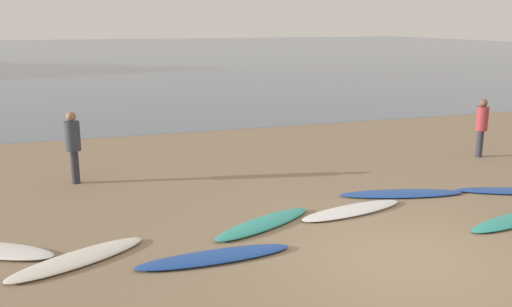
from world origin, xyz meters
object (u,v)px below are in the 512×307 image
object	(u,v)px
surfboard_2	(78,259)
surfboard_8	(512,191)
person_1	(482,123)
surfboard_5	(352,210)
surfboard_4	(263,223)
surfboard_6	(401,194)
surfboard_3	(214,257)
person_0	(73,142)

from	to	relation	value
surfboard_2	surfboard_8	distance (m)	8.71
surfboard_8	person_1	size ratio (longest dim) A/B	1.53
surfboard_2	surfboard_5	distance (m)	4.96
surfboard_4	surfboard_6	bearing A→B (deg)	-14.09
surfboard_3	person_0	bearing A→B (deg)	109.94
surfboard_2	person_1	world-z (taller)	person_1
surfboard_2	surfboard_5	size ratio (longest dim) A/B	0.97
surfboard_4	surfboard_8	bearing A→B (deg)	-25.35
person_0	surfboard_5	bearing A→B (deg)	33.54
surfboard_6	surfboard_5	bearing A→B (deg)	-143.70
surfboard_5	person_0	bearing A→B (deg)	131.73
surfboard_4	surfboard_8	xyz separation A→B (m)	(5.58, 0.15, -0.01)
surfboard_3	surfboard_8	size ratio (longest dim) A/B	1.03
surfboard_3	surfboard_8	xyz separation A→B (m)	(6.74, 1.22, -0.01)
person_1	surfboard_3	bearing A→B (deg)	57.35
surfboard_8	person_0	world-z (taller)	person_0
surfboard_6	surfboard_8	bearing A→B (deg)	-0.78
surfboard_3	person_1	world-z (taller)	person_1
person_1	surfboard_6	bearing A→B (deg)	61.43
person_0	person_1	distance (m)	10.18
surfboard_3	surfboard_8	bearing A→B (deg)	8.68
surfboard_3	surfboard_5	distance (m)	3.21
surfboard_4	surfboard_8	size ratio (longest dim) A/B	0.95
surfboard_8	person_1	xyz separation A→B (m)	(1.49, 2.79, 0.87)
surfboard_6	person_1	xyz separation A→B (m)	(3.79, 2.20, 0.87)
surfboard_5	surfboard_6	xyz separation A→B (m)	(1.47, 0.61, -0.01)
surfboard_5	surfboard_8	xyz separation A→B (m)	(3.77, 0.01, -0.00)
surfboard_2	surfboard_3	bearing A→B (deg)	-43.91
surfboard_5	person_0	xyz separation A→B (m)	(-4.89, 3.65, 0.90)
surfboard_2	surfboard_4	bearing A→B (deg)	-18.26
surfboard_3	person_1	bearing A→B (deg)	24.41
surfboard_2	surfboard_3	xyz separation A→B (m)	(1.95, -0.58, -0.00)
surfboard_5	surfboard_2	bearing A→B (deg)	175.74
surfboard_3	surfboard_5	xyz separation A→B (m)	(2.97, 1.21, -0.00)
surfboard_2	surfboard_8	xyz separation A→B (m)	(8.69, 0.64, -0.01)
surfboard_8	surfboard_2	bearing A→B (deg)	-153.36
surfboard_2	surfboard_8	world-z (taller)	surfboard_2
surfboard_6	person_0	size ratio (longest dim) A/B	1.62
surfboard_3	surfboard_5	size ratio (longest dim) A/B	1.06
surfboard_4	surfboard_6	world-z (taller)	surfboard_4
surfboard_5	person_1	xyz separation A→B (m)	(5.26, 2.81, 0.87)
surfboard_4	person_1	distance (m)	7.70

